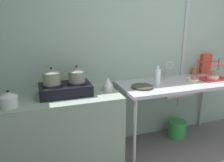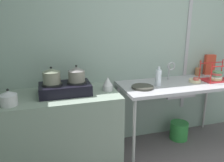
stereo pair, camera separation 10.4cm
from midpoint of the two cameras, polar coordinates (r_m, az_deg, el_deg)
The scene contains 19 objects.
wall_back at distance 3.23m, azimuth 12.47°, elevation 7.58°, with size 4.91×0.10×2.50m, color #93A39C.
wall_metal_strip at distance 3.39m, azimuth 19.26°, elevation 9.58°, with size 0.05×0.01×2.00m, color #A9A4AE.
counter_concrete at distance 2.74m, azimuth -11.24°, elevation -11.92°, with size 1.29×0.66×0.87m, color gray.
counter_sink at distance 3.07m, azimuth 17.04°, elevation -1.67°, with size 1.50×0.66×0.87m.
stove at distance 2.55m, azimuth -10.54°, elevation -1.86°, with size 0.55×0.34×0.14m.
pot_on_left_burner at distance 2.50m, azimuth -13.76°, elevation 1.22°, with size 0.19×0.19×0.18m.
pot_on_right_burner at distance 2.52m, azimuth -7.72°, elevation 1.71°, with size 0.19×0.19×0.19m.
pot_beside_stove at distance 2.39m, azimuth -23.36°, elevation -3.97°, with size 0.16×0.16×0.17m.
percolator at distance 2.62m, azimuth 0.06°, elevation -0.75°, with size 0.12×0.12×0.16m.
sink_basin at distance 3.04m, azimuth 16.36°, elevation -1.89°, with size 0.39×0.35×0.13m, color #A9A4AE.
faucet at distance 3.12m, azimuth 15.39°, elevation 3.20°, with size 0.11×0.07×0.25m.
frying_pan at distance 2.75m, azimuth 8.71°, elevation -1.52°, with size 0.26×0.26×0.03m, color #3A3831.
dish_rack at distance 3.35m, azimuth 25.47°, elevation 1.03°, with size 0.38×0.24×0.26m.
cup_by_rack at distance 3.14m, azimuth 21.15°, elevation 0.20°, with size 0.07×0.07×0.07m, color #BC524B.
small_bowl_on_drainboard at distance 3.17m, azimuth 20.94°, elevation 0.06°, with size 0.15×0.15×0.04m, color beige.
bottle_by_sink at distance 2.86m, azimuth 12.55°, elevation 0.85°, with size 0.07×0.07×0.24m.
cereal_box at distance 3.64m, azimuth 23.98°, elevation 3.78°, with size 0.15×0.07×0.29m, color #C7402B.
utensil_jar at distance 3.53m, azimuth 21.53°, elevation 2.22°, with size 0.08×0.08×0.23m.
bucket_on_floor at distance 3.47m, azimuth 17.26°, elevation -11.78°, with size 0.25×0.25×0.25m, color #338C40.
Camera 2 is at (-1.51, -1.01, 1.72)m, focal length 36.50 mm.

